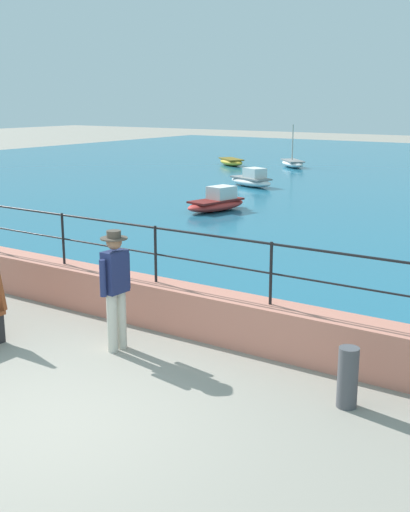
{
  "coord_description": "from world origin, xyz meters",
  "views": [
    {
      "loc": [
        5.11,
        -4.49,
        3.52
      ],
      "look_at": [
        -0.42,
        3.7,
        1.1
      ],
      "focal_mm": 45.24,
      "sensor_mm": 36.0,
      "label": 1
    }
  ],
  "objects": [
    {
      "name": "ground_plane",
      "position": [
        0.0,
        0.0,
        0.0
      ],
      "size": [
        120.0,
        120.0,
        0.0
      ],
      "primitive_type": "plane",
      "color": "gray"
    },
    {
      "name": "promenade_wall",
      "position": [
        0.0,
        3.2,
        0.35
      ],
      "size": [
        20.0,
        0.56,
        0.7
      ],
      "primitive_type": "cube",
      "color": "tan",
      "rests_on": "ground"
    },
    {
      "name": "railing",
      "position": [
        0.0,
        3.2,
        1.33
      ],
      "size": [
        18.44,
        0.04,
        0.9
      ],
      "color": "black",
      "rests_on": "promenade_wall"
    },
    {
      "name": "person_walking",
      "position": [
        -0.81,
        2.02,
        0.98
      ],
      "size": [
        0.38,
        0.57,
        1.75
      ],
      "color": "beige",
      "rests_on": "ground"
    },
    {
      "name": "bollard",
      "position": [
        2.6,
        2.18,
        0.37
      ],
      "size": [
        0.24,
        0.24,
        0.74
      ],
      "primitive_type": "cylinder",
      "color": "#4C4C51",
      "rests_on": "ground"
    },
    {
      "name": "boat_1",
      "position": [
        -9.96,
        25.96,
        0.26
      ],
      "size": [
        2.24,
        2.29,
        2.17
      ],
      "color": "white",
      "rests_on": "lake_water"
    },
    {
      "name": "boat_3",
      "position": [
        -7.92,
        18.16,
        0.33
      ],
      "size": [
        2.47,
        1.7,
        0.76
      ],
      "color": "white",
      "rests_on": "lake_water"
    },
    {
      "name": "boat_4",
      "position": [
        -5.9,
        12.48,
        0.33
      ],
      "size": [
        1.35,
        2.44,
        0.76
      ],
      "color": "red",
      "rests_on": "lake_water"
    },
    {
      "name": "boat_7",
      "position": [
        -13.08,
        24.93,
        0.26
      ],
      "size": [
        2.38,
        2.1,
        0.36
      ],
      "color": "gold",
      "rests_on": "lake_water"
    }
  ]
}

